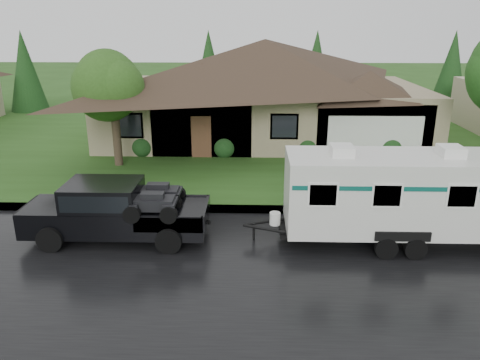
{
  "coord_description": "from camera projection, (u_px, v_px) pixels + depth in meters",
  "views": [
    {
      "loc": [
        1.36,
        -13.81,
        6.64
      ],
      "look_at": [
        0.91,
        2.0,
        1.3
      ],
      "focal_mm": 35.0,
      "sensor_mm": 36.0,
      "label": 1
    }
  ],
  "objects": [
    {
      "name": "curb",
      "position": [
        216.0,
        209.0,
        17.35
      ],
      "size": [
        140.0,
        0.5,
        0.15
      ],
      "primitive_type": "cube",
      "color": "gray",
      "rests_on": "ground"
    },
    {
      "name": "lawn",
      "position": [
        232.0,
        132.0,
        29.43
      ],
      "size": [
        140.0,
        26.0,
        0.15
      ],
      "primitive_type": "cube",
      "color": "#264B17",
      "rests_on": "ground"
    },
    {
      "name": "shrub_row",
      "position": [
        266.0,
        146.0,
        23.79
      ],
      "size": [
        13.6,
        1.0,
        1.0
      ],
      "color": "#143814",
      "rests_on": "lawn"
    },
    {
      "name": "road",
      "position": [
        204.0,
        267.0,
        13.35
      ],
      "size": [
        140.0,
        8.0,
        0.01
      ],
      "primitive_type": "cube",
      "color": "black",
      "rests_on": "ground"
    },
    {
      "name": "house_main",
      "position": [
        270.0,
        78.0,
        27.14
      ],
      "size": [
        19.44,
        10.8,
        6.9
      ],
      "color": "gray",
      "rests_on": "lawn"
    },
    {
      "name": "tree_left_green",
      "position": [
        112.0,
        84.0,
        21.26
      ],
      "size": [
        3.33,
        3.33,
        5.52
      ],
      "color": "#382B1E",
      "rests_on": "lawn"
    },
    {
      "name": "travel_trailer",
      "position": [
        395.0,
        193.0,
        14.37
      ],
      "size": [
        7.04,
        2.47,
        3.16
      ],
      "color": "silver",
      "rests_on": "ground"
    },
    {
      "name": "pickup_truck",
      "position": [
        113.0,
        209.0,
        14.83
      ],
      "size": [
        5.71,
        2.17,
        1.9
      ],
      "color": "black",
      "rests_on": "ground"
    },
    {
      "name": "ground",
      "position": [
        211.0,
        237.0,
        15.24
      ],
      "size": [
        140.0,
        140.0,
        0.0
      ],
      "primitive_type": "plane",
      "color": "#264B17",
      "rests_on": "ground"
    }
  ]
}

